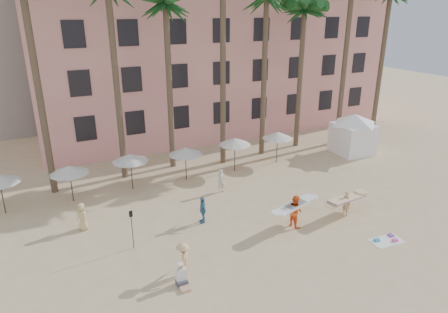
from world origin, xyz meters
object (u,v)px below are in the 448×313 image
Objects in this scene: pink_hotel at (210,49)px; cabana at (354,130)px; carrier_white at (295,210)px; carrier_yellow at (347,201)px.

pink_hotel is 7.46× the size of cabana.
cabana is at bearing -63.28° from pink_hotel.
cabana reaches higher than carrier_white.
pink_hotel reaches higher than carrier_yellow.
carrier_yellow is at bearing -92.61° from pink_hotel.
cabana reaches higher than carrier_yellow.
cabana is 14.54m from carrier_white.
cabana is (7.21, -14.33, -5.93)m from pink_hotel.
carrier_white is at bearing 176.14° from carrier_yellow.
carrier_white reaches higher than carrier_yellow.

